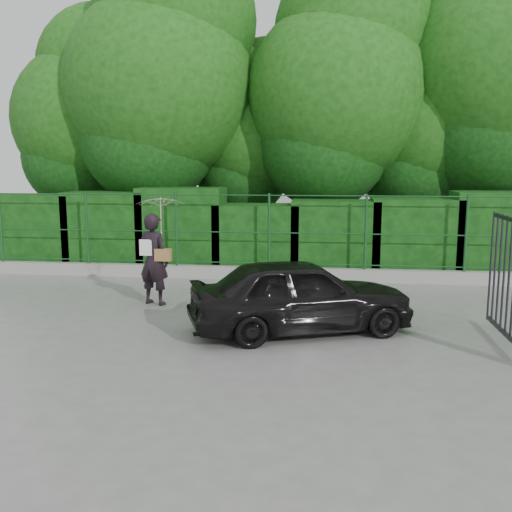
# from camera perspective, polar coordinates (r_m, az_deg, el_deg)

# --- Properties ---
(ground) EXTENTS (80.00, 80.00, 0.00)m
(ground) POSITION_cam_1_polar(r_m,az_deg,el_deg) (9.70, -3.70, -7.61)
(ground) COLOR gray
(kerb) EXTENTS (14.00, 0.25, 0.30)m
(kerb) POSITION_cam_1_polar(r_m,az_deg,el_deg) (13.98, -0.33, -1.70)
(kerb) COLOR #9E9E99
(kerb) RESTS_ON ground
(fence) EXTENTS (14.13, 0.06, 1.80)m
(fence) POSITION_cam_1_polar(r_m,az_deg,el_deg) (13.80, 0.57, 2.56)
(fence) COLOR #14461D
(fence) RESTS_ON kerb
(hedge) EXTENTS (14.20, 1.20, 2.18)m
(hedge) POSITION_cam_1_polar(r_m,az_deg,el_deg) (14.83, 0.11, 2.25)
(hedge) COLOR black
(hedge) RESTS_ON ground
(trees) EXTENTS (17.10, 6.15, 8.08)m
(trees) POSITION_cam_1_polar(r_m,az_deg,el_deg) (16.96, 5.04, 15.36)
(trees) COLOR black
(trees) RESTS_ON ground
(woman) EXTENTS (1.00, 0.94, 2.17)m
(woman) POSITION_cam_1_polar(r_m,az_deg,el_deg) (11.48, -9.81, 2.04)
(woman) COLOR black
(woman) RESTS_ON ground
(car) EXTENTS (4.01, 2.71, 1.27)m
(car) POSITION_cam_1_polar(r_m,az_deg,el_deg) (9.59, 4.49, -3.90)
(car) COLOR black
(car) RESTS_ON ground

